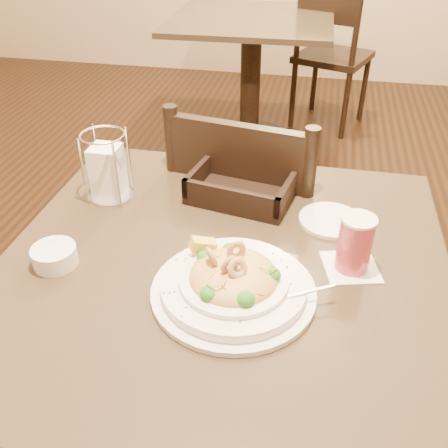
% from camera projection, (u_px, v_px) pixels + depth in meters
% --- Properties ---
extents(main_table, '(0.90, 0.90, 0.75)m').
position_uv_depth(main_table, '(222.00, 343.00, 1.14)').
color(main_table, black).
rests_on(main_table, ground).
extents(background_table, '(0.92, 0.92, 0.75)m').
position_uv_depth(background_table, '(251.00, 59.00, 2.93)').
color(background_table, black).
rests_on(background_table, ground).
extents(dining_chair_near, '(0.49, 0.49, 0.93)m').
position_uv_depth(dining_chair_near, '(251.00, 235.00, 1.52)').
color(dining_chair_near, black).
rests_on(dining_chair_near, ground).
extents(dining_chair_far, '(0.54, 0.54, 0.93)m').
position_uv_depth(dining_chair_far, '(331.00, 51.00, 3.13)').
color(dining_chair_far, black).
rests_on(dining_chair_far, ground).
extents(pasta_bowl, '(0.34, 0.31, 0.10)m').
position_uv_depth(pasta_bowl, '(233.00, 282.00, 0.91)').
color(pasta_bowl, white).
rests_on(pasta_bowl, main_table).
extents(drink_glass, '(0.13, 0.13, 0.12)m').
position_uv_depth(drink_glass, '(355.00, 244.00, 0.96)').
color(drink_glass, white).
rests_on(drink_glass, main_table).
extents(bread_basket, '(0.27, 0.24, 0.07)m').
position_uv_depth(bread_basket, '(244.00, 187.00, 1.21)').
color(bread_basket, black).
rests_on(bread_basket, main_table).
extents(napkin_caddy, '(0.10, 0.10, 0.17)m').
position_uv_depth(napkin_caddy, '(108.00, 170.00, 1.17)').
color(napkin_caddy, silver).
rests_on(napkin_caddy, main_table).
extents(side_plate, '(0.17, 0.17, 0.01)m').
position_uv_depth(side_plate, '(330.00, 220.00, 1.12)').
color(side_plate, white).
rests_on(side_plate, main_table).
extents(butter_ramekin, '(0.10, 0.10, 0.04)m').
position_uv_depth(butter_ramekin, '(55.00, 256.00, 0.99)').
color(butter_ramekin, white).
rests_on(butter_ramekin, main_table).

